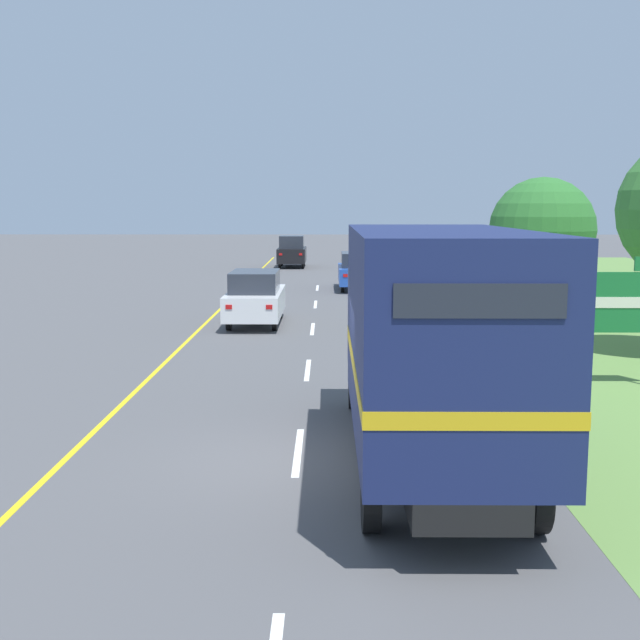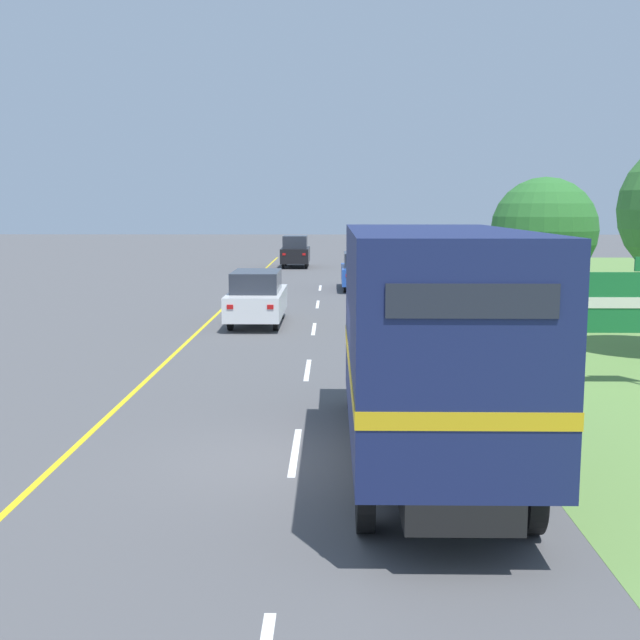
{
  "view_description": "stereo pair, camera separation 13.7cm",
  "coord_description": "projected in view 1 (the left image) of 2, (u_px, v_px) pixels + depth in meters",
  "views": [
    {
      "loc": [
        0.47,
        -12.23,
        4.01
      ],
      "look_at": [
        0.3,
        7.41,
        1.2
      ],
      "focal_mm": 45.0,
      "sensor_mm": 36.0,
      "label": 1
    },
    {
      "loc": [
        0.61,
        -12.23,
        4.01
      ],
      "look_at": [
        0.3,
        7.41,
        1.2
      ],
      "focal_mm": 45.0,
      "sensor_mm": 36.0,
      "label": 2
    }
  ],
  "objects": [
    {
      "name": "centre_dash_mid_b",
      "position": [
        313.0,
        329.0,
        26.26
      ],
      "size": [
        0.12,
        2.6,
        0.01
      ],
      "primitive_type": "cube",
      "color": "white",
      "rests_on": "ground"
    },
    {
      "name": "roadside_tree_mid",
      "position": [
        542.0,
        231.0,
        27.29
      ],
      "size": [
        3.59,
        3.59,
        4.97
      ],
      "color": "brown",
      "rests_on": "ground"
    },
    {
      "name": "lead_car_blue_ahead",
      "position": [
        357.0,
        270.0,
        38.49
      ],
      "size": [
        1.8,
        4.52,
        1.79
      ],
      "color": "black",
      "rests_on": "ground"
    },
    {
      "name": "centre_dash_far",
      "position": [
        315.0,
        304.0,
        32.79
      ],
      "size": [
        0.12,
        2.6,
        0.01
      ],
      "primitive_type": "cube",
      "color": "white",
      "rests_on": "ground"
    },
    {
      "name": "lead_car_black_ahead",
      "position": [
        292.0,
        251.0,
        52.42
      ],
      "size": [
        1.8,
        4.06,
        2.06
      ],
      "color": "black",
      "rests_on": "ground"
    },
    {
      "name": "lead_car_white",
      "position": [
        255.0,
        297.0,
        27.18
      ],
      "size": [
        1.8,
        4.62,
        1.82
      ],
      "color": "black",
      "rests_on": "ground"
    },
    {
      "name": "centre_dash_farthest",
      "position": [
        317.0,
        288.0,
        39.32
      ],
      "size": [
        0.12,
        2.6,
        0.01
      ],
      "primitive_type": "cube",
      "color": "white",
      "rests_on": "ground"
    },
    {
      "name": "ground_plane",
      "position": [
        297.0,
        461.0,
        12.68
      ],
      "size": [
        200.0,
        200.0,
        0.0
      ],
      "primitive_type": "plane",
      "color": "#515154"
    },
    {
      "name": "centre_dash_near",
      "position": [
        298.0,
        451.0,
        13.19
      ],
      "size": [
        0.12,
        2.6,
        0.01
      ],
      "primitive_type": "cube",
      "color": "white",
      "rests_on": "ground"
    },
    {
      "name": "highway_sign",
      "position": [
        616.0,
        305.0,
        17.79
      ],
      "size": [
        2.31,
        0.09,
        2.89
      ],
      "color": "#9E9EA3",
      "rests_on": "ground"
    },
    {
      "name": "centre_dash_mid_a",
      "position": [
        308.0,
        370.0,
        19.72
      ],
      "size": [
        0.12,
        2.6,
        0.01
      ],
      "primitive_type": "cube",
      "color": "white",
      "rests_on": "ground"
    },
    {
      "name": "edge_line_yellow",
      "position": [
        212.0,
        317.0,
        29.09
      ],
      "size": [
        0.12,
        67.55,
        0.01
      ],
      "primitive_type": "cube",
      "color": "yellow",
      "rests_on": "ground"
    },
    {
      "name": "horse_trailer_truck",
      "position": [
        431.0,
        338.0,
        12.07
      ],
      "size": [
        2.39,
        8.21,
        3.68
      ],
      "color": "black",
      "rests_on": "ground"
    }
  ]
}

